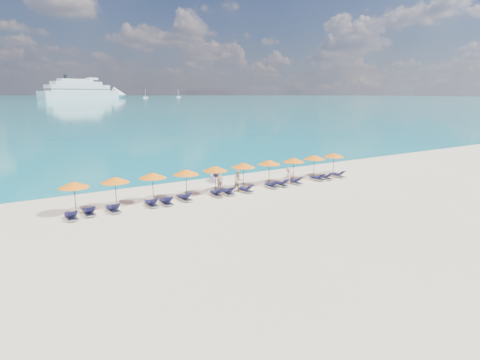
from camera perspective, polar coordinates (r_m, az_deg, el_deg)
ground at (r=30.05m, az=3.04°, el=-3.28°), size 1400.00×1400.00×0.00m
cruise_ship at (r=546.23m, az=-20.82°, el=11.68°), size 119.10×68.06×33.96m
sailboat_near at (r=597.22m, az=-13.29°, el=11.41°), size 6.72×2.24×12.33m
sailboat_far at (r=670.66m, az=-8.75°, el=11.66°), size 6.72×2.24×12.32m
jetski at (r=37.28m, az=-3.40°, el=0.28°), size 1.28×2.17×0.73m
beachgoer_a at (r=34.12m, az=-2.91°, el=-0.09°), size 0.57×0.40×1.49m
beachgoer_b at (r=33.01m, az=-0.23°, el=-0.20°), size 0.93×0.60×1.82m
beachgoer_c at (r=36.31m, az=6.90°, el=0.62°), size 1.02×0.57×1.51m
umbrella_0 at (r=29.22m, az=-22.57°, el=-0.60°), size 2.10×2.10×2.28m
umbrella_1 at (r=29.86m, az=-17.38°, el=0.05°), size 2.10×2.10×2.28m
umbrella_2 at (r=30.72m, az=-12.36°, el=0.67°), size 2.10×2.10×2.28m
umbrella_3 at (r=31.52m, az=-7.69°, el=1.14°), size 2.10×2.10×2.28m
umbrella_4 at (r=32.75m, az=-3.54°, el=1.65°), size 2.10×2.10×2.28m
umbrella_5 at (r=34.21m, az=0.48°, el=2.14°), size 2.10×2.10×2.28m
umbrella_6 at (r=35.77m, az=4.19°, el=2.56°), size 2.10×2.10×2.28m
umbrella_7 at (r=37.23m, az=7.62°, el=2.87°), size 2.10×2.10×2.28m
umbrella_8 at (r=39.12m, az=10.53°, el=3.23°), size 2.10×2.10×2.28m
umbrella_9 at (r=40.90m, az=13.21°, el=3.50°), size 2.10×2.10×2.28m
lounger_0 at (r=28.34m, az=-22.89°, el=-4.74°), size 0.70×1.73×0.66m
lounger_1 at (r=28.87m, az=-20.67°, el=-4.25°), size 0.63×1.70×0.66m
lounger_2 at (r=29.08m, az=-17.58°, el=-3.91°), size 0.74×1.74×0.66m
lounger_3 at (r=29.75m, az=-12.47°, el=-3.25°), size 0.63×1.70×0.66m
lounger_4 at (r=29.99m, az=-10.44°, el=-3.03°), size 0.68×1.72×0.66m
lounger_5 at (r=30.90m, az=-7.91°, el=-2.49°), size 0.73×1.74×0.66m
lounger_6 at (r=31.96m, az=-3.35°, el=-1.89°), size 0.75×1.74×0.66m
lounger_7 at (r=32.40m, az=-1.73°, el=-1.67°), size 0.77×1.75×0.66m
lounger_8 at (r=33.13m, az=0.79°, el=-1.35°), size 0.79×1.76×0.66m
lounger_9 at (r=34.79m, az=4.51°, el=-0.72°), size 0.69×1.72×0.66m
lounger_10 at (r=35.41m, az=5.94°, el=-0.52°), size 0.67×1.72×0.66m
lounger_11 at (r=36.48m, az=7.82°, el=-0.19°), size 0.69×1.72×0.66m
lounger_12 at (r=38.23m, az=10.97°, el=0.28°), size 0.78×1.75×0.66m
lounger_13 at (r=38.92m, az=12.12°, el=0.44°), size 0.70×1.73×0.66m
lounger_14 at (r=40.12m, az=13.76°, el=0.72°), size 0.66×1.71×0.66m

